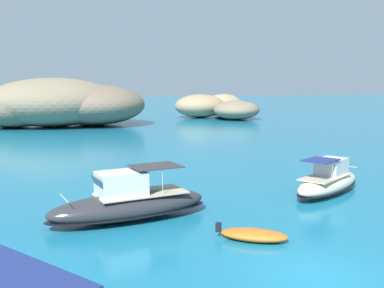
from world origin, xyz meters
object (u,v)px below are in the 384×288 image
object	(u,v)px
islet_large	(57,103)
islet_small	(216,107)
motorboat_charcoal	(129,203)
motorboat_cream	(328,181)
dinghy_tender	(254,235)

from	to	relation	value
islet_large	islet_small	bearing A→B (deg)	12.03
islet_small	motorboat_charcoal	bearing A→B (deg)	-118.27
islet_small	islet_large	bearing A→B (deg)	-167.97
motorboat_charcoal	motorboat_cream	distance (m)	11.44
dinghy_tender	motorboat_cream	bearing A→B (deg)	33.93
motorboat_charcoal	motorboat_cream	size ratio (longest dim) A/B	1.16
motorboat_charcoal	dinghy_tender	xyz separation A→B (m)	(3.84, -4.36, -0.52)
motorboat_cream	dinghy_tender	size ratio (longest dim) A/B	2.40
motorboat_cream	dinghy_tender	xyz separation A→B (m)	(-7.58, -5.10, -0.42)
islet_large	motorboat_cream	bearing A→B (deg)	-77.32
motorboat_cream	islet_large	bearing A→B (deg)	102.68
islet_small	dinghy_tender	size ratio (longest dim) A/B	6.87
islet_small	motorboat_cream	bearing A→B (deg)	-108.22
islet_large	motorboat_cream	xyz separation A→B (m)	(10.54, -46.85, -2.65)
islet_large	motorboat_cream	world-z (taller)	islet_large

